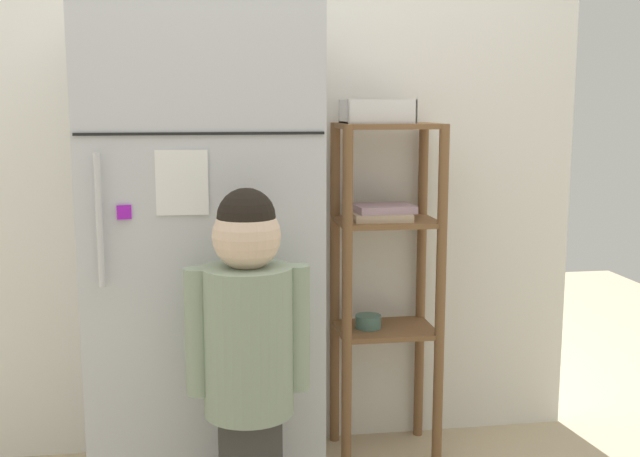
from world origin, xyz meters
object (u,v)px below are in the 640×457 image
Objects in this scene: refrigerator at (204,252)px; pantry_shelf_unit at (385,260)px; child_standing at (248,340)px; fruit_bin at (377,114)px.

refrigerator reaches higher than pantry_shelf_unit.
refrigerator is 0.67m from pantry_shelf_unit.
refrigerator is 1.51× the size of child_standing.
pantry_shelf_unit is 5.06× the size of fruit_bin.
refrigerator is 0.50m from child_standing.
pantry_shelf_unit reaches higher than child_standing.
fruit_bin is at bearing 51.23° from child_standing.
pantry_shelf_unit is at bearing 48.73° from child_standing.
fruit_bin is (-0.04, 0.01, 0.52)m from pantry_shelf_unit.
child_standing is 1.00m from fruit_bin.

